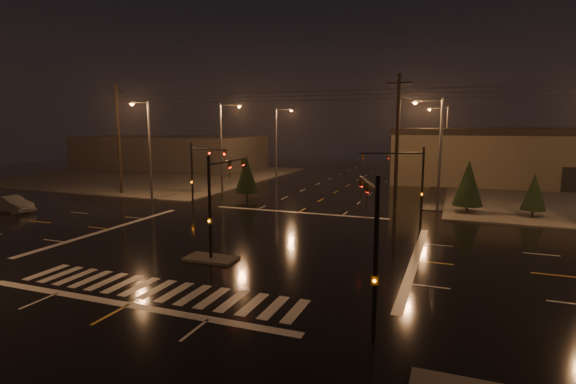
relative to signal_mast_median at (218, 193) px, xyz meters
The scene contains 22 objects.
ground 4.85m from the signal_mast_median, 90.00° to the left, with size 140.00×140.00×0.00m, color black.
sidewalk_nw 44.80m from the signal_mast_median, 132.21° to the left, with size 36.00×36.00×0.12m, color #43413B.
median_island 3.79m from the signal_mast_median, 90.00° to the right, with size 3.00×1.60×0.15m, color #43413B.
crosswalk 7.01m from the signal_mast_median, 90.00° to the right, with size 15.00×2.60×0.01m, color beige.
stop_bar_near 8.77m from the signal_mast_median, 90.00° to the right, with size 16.00×0.50×0.01m, color beige.
stop_bar_far 14.56m from the signal_mast_median, 90.00° to the left, with size 16.00×0.50×0.01m, color beige.
commercial_block 57.07m from the signal_mast_median, 127.83° to the left, with size 30.00×18.00×5.60m, color #443F3C.
signal_mast_median is the anchor object (origin of this frame).
signal_mast_ne 16.27m from the signal_mast_median, 54.28° to the left, with size 4.84×1.86×6.00m.
signal_mast_nw 16.27m from the signal_mast_median, 125.72° to the left, with size 4.84×1.86×6.00m.
signal_mast_se 12.22m from the signal_mast_median, 33.15° to the right, with size 1.55×3.87×6.00m.
streetlight_1 23.94m from the signal_mast_median, 117.96° to the left, with size 2.77×0.32×10.00m.
streetlight_2 38.78m from the signal_mast_median, 106.79° to the left, with size 2.77×0.32×10.00m.
streetlight_3 22.20m from the signal_mast_median, 59.61° to the left, with size 2.77×0.32×10.00m.
streetlight_4 40.69m from the signal_mast_median, 74.03° to the left, with size 2.77×0.32×10.00m.
streetlight_5 21.53m from the signal_mast_median, 138.30° to the left, with size 0.32×2.77×10.00m.
utility_pole_0 27.95m from the signal_mast_median, 142.19° to the left, with size 2.20×0.32×12.00m.
utility_pole_1 19.00m from the signal_mast_median, 64.89° to the left, with size 2.20×0.32×12.00m.
conifer_0 23.61m from the signal_mast_median, 53.72° to the left, with size 2.55×2.55×4.68m.
conifer_1 26.70m from the signal_mast_median, 44.46° to the left, with size 1.95×1.95×3.75m.
conifer_3 20.35m from the signal_mast_median, 111.33° to the left, with size 2.43×2.43×4.50m.
car_crossing 24.60m from the signal_mast_median, 167.71° to the left, with size 1.55×4.44×1.46m, color slate.
Camera 1 is at (13.02, -25.77, 7.74)m, focal length 28.00 mm.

